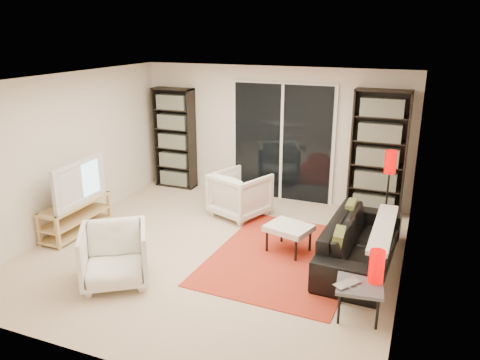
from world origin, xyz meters
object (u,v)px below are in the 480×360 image
object	(u,v)px
armchair_front	(114,256)
sofa	(361,242)
ottoman	(289,229)
floor_lamp	(390,171)
bookshelf_left	(175,138)
side_table	(360,287)
tv_stand	(76,217)
armchair_back	(240,194)
bookshelf_right	(378,153)

from	to	relation	value
armchair_front	sofa	bearing A→B (deg)	-2.99
armchair_front	ottoman	distance (m)	2.38
ottoman	floor_lamp	size ratio (longest dim) A/B	0.55
floor_lamp	bookshelf_left	bearing A→B (deg)	170.43
sofa	ottoman	size ratio (longest dim) A/B	3.00
side_table	floor_lamp	xyz separation A→B (m)	(0.03, 2.51, 0.61)
armchair_front	side_table	distance (m)	2.93
tv_stand	floor_lamp	distance (m)	4.84
bookshelf_left	side_table	xyz separation A→B (m)	(4.07, -3.20, -0.62)
tv_stand	armchair_back	size ratio (longest dim) A/B	1.50
ottoman	armchair_front	bearing A→B (deg)	-137.36
bookshelf_right	armchair_front	world-z (taller)	bookshelf_right
sofa	floor_lamp	world-z (taller)	floor_lamp
armchair_back	ottoman	world-z (taller)	armchair_back
armchair_back	floor_lamp	bearing A→B (deg)	-151.56
tv_stand	bookshelf_right	bearing A→B (deg)	31.67
bookshelf_left	armchair_back	size ratio (longest dim) A/B	2.34
bookshelf_right	sofa	distance (m)	2.09
bookshelf_right	tv_stand	world-z (taller)	bookshelf_right
bookshelf_left	tv_stand	distance (m)	2.68
bookshelf_left	armchair_front	xyz separation A→B (m)	(1.16, -3.59, -0.61)
side_table	floor_lamp	world-z (taller)	floor_lamp
bookshelf_left	bookshelf_right	distance (m)	3.85
tv_stand	ottoman	size ratio (longest dim) A/B	1.79
bookshelf_left	tv_stand	size ratio (longest dim) A/B	1.56
ottoman	side_table	xyz separation A→B (m)	(1.15, -1.22, 0.01)
tv_stand	sofa	xyz separation A→B (m)	(4.21, 0.62, 0.04)
bookshelf_left	ottoman	distance (m)	3.58
bookshelf_left	side_table	distance (m)	5.21
armchair_front	side_table	xyz separation A→B (m)	(2.90, 0.39, -0.01)
bookshelf_left	tv_stand	xyz separation A→B (m)	(-0.31, -2.56, -0.71)
bookshelf_right	armchair_back	world-z (taller)	bookshelf_right
sofa	armchair_back	size ratio (longest dim) A/B	2.52
bookshelf_right	side_table	size ratio (longest dim) A/B	3.83
bookshelf_left	armchair_front	world-z (taller)	bookshelf_left
bookshelf_left	floor_lamp	distance (m)	4.16
sofa	side_table	distance (m)	1.26
armchair_front	armchair_back	bearing A→B (deg)	42.94
armchair_front	floor_lamp	distance (m)	4.17
sofa	armchair_front	distance (m)	3.19
bookshelf_right	armchair_front	xyz separation A→B (m)	(-2.69, -3.59, -0.68)
sofa	armchair_back	distance (m)	2.34
bookshelf_left	bookshelf_right	size ratio (longest dim) A/B	0.93
bookshelf_right	tv_stand	size ratio (longest dim) A/B	1.68
floor_lamp	armchair_back	bearing A→B (deg)	-173.10
armchair_back	armchair_front	bearing A→B (deg)	98.37
sofa	armchair_front	world-z (taller)	armchair_front
armchair_back	tv_stand	bearing A→B (deg)	58.94
bookshelf_left	ottoman	world-z (taller)	bookshelf_left
sofa	armchair_back	bearing A→B (deg)	67.87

